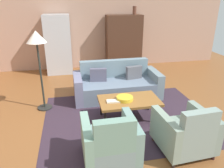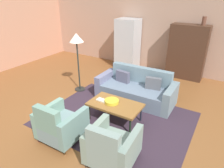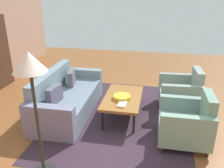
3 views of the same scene
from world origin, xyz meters
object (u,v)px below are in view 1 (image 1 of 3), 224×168
couch (116,85)px  vase_tall (135,10)px  refrigerator (58,44)px  book_stack (114,101)px  floor_lamp (37,44)px  coffee_table (129,101)px  armchair_right (186,134)px  armchair_left (111,143)px  fruit_bowl (125,98)px  cabinet (124,42)px

couch → vase_tall: vase_tall is taller
refrigerator → vase_tall: bearing=2.3°
book_stack → floor_lamp: floor_lamp is taller
coffee_table → armchair_right: (0.60, -1.17, -0.06)m
refrigerator → floor_lamp: 2.63m
armchair_right → floor_lamp: 3.26m
armchair_left → fruit_bowl: size_ratio=2.66×
book_stack → cabinet: size_ratio=0.15×
fruit_bowl → floor_lamp: (-1.64, 0.82, 0.97)m
coffee_table → fruit_bowl: fruit_bowl is taller
couch → floor_lamp: floor_lamp is taller
armchair_right → cabinet: bearing=84.4°
fruit_bowl → book_stack: size_ratio=1.19×
armchair_left → refrigerator: 4.66m
coffee_table → vase_tall: vase_tall is taller
book_stack → floor_lamp: 1.92m
fruit_bowl → vase_tall: bearing=71.2°
couch → book_stack: bearing=74.6°
couch → armchair_right: (0.61, -2.35, 0.06)m
coffee_table → book_stack: 0.33m
fruit_bowl → book_stack: (-0.23, -0.04, -0.02)m
coffee_table → fruit_bowl: size_ratio=3.63×
armchair_left → floor_lamp: floor_lamp is taller
vase_tall → armchair_left: bearing=-110.0°
coffee_table → refrigerator: size_ratio=0.65×
couch → coffee_table: size_ratio=1.76×
coffee_table → armchair_left: bearing=-117.2°
cabinet → fruit_bowl: bearing=-103.5°
cabinet → floor_lamp: size_ratio=1.05×
couch → vase_tall: 3.03m
armchair_left → armchair_right: size_ratio=1.00×
armchair_right → refrigerator: 5.02m
armchair_right → refrigerator: (-2.04, 4.55, 0.58)m
coffee_table → floor_lamp: floor_lamp is taller
armchair_left → cabinet: size_ratio=0.49×
refrigerator → coffee_table: bearing=-67.1°
armchair_left → armchair_right: same height
armchair_left → armchair_right: (1.20, 0.00, 0.00)m
armchair_left → floor_lamp: bearing=119.0°
floor_lamp → cabinet: bearing=47.1°
armchair_left → cabinet: (1.35, 4.66, 0.56)m
fruit_bowl → vase_tall: size_ratio=1.25×
couch → fruit_bowl: (-0.09, -1.19, 0.19)m
vase_tall → book_stack: bearing=-112.0°
armchair_right → book_stack: armchair_right is taller
vase_tall → cabinet: bearing=179.2°
couch → armchair_right: bearing=103.8°
coffee_table → cabinet: cabinet is taller
coffee_table → armchair_right: size_ratio=1.36×
coffee_table → refrigerator: refrigerator is taller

